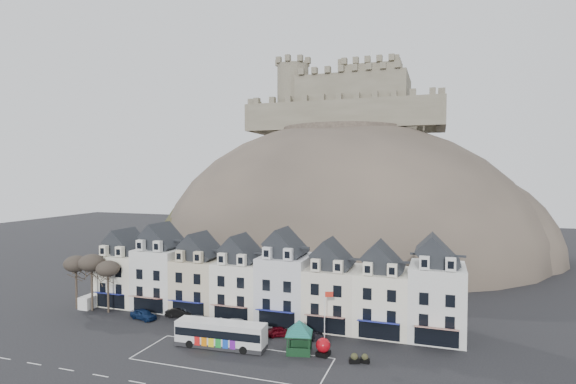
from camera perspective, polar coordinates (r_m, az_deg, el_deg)
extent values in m
plane|color=black|center=(54.18, -9.76, -20.35)|extent=(300.00, 300.00, 0.00)
cube|color=silver|center=(54.36, -7.11, -20.26)|extent=(22.00, 7.50, 0.01)
cube|color=white|center=(78.43, -19.67, -10.19)|extent=(6.80, 8.00, 8.00)
cube|color=black|center=(77.47, -19.73, -6.43)|extent=(6.80, 5.76, 2.80)
cube|color=white|center=(75.74, -22.33, -6.90)|extent=(1.20, 0.80, 1.60)
cube|color=white|center=(73.83, -20.56, -7.11)|extent=(1.20, 0.80, 1.60)
cube|color=black|center=(76.05, -21.58, -12.71)|extent=(5.10, 0.06, 2.20)
cube|color=navy|center=(75.24, -21.93, -11.86)|extent=(5.10, 1.29, 0.43)
cube|color=silver|center=(74.35, -15.51, -10.36)|extent=(6.80, 8.00, 9.20)
cube|color=black|center=(73.29, -15.56, -5.93)|extent=(6.80, 5.76, 2.80)
cube|color=silver|center=(71.31, -18.20, -6.44)|extent=(1.20, 0.80, 1.60)
cube|color=silver|center=(69.57, -16.21, -6.64)|extent=(1.20, 0.80, 1.60)
cube|color=black|center=(71.98, -17.33, -13.52)|extent=(5.10, 0.06, 2.20)
cube|color=maroon|center=(71.11, -17.67, -12.64)|extent=(5.10, 1.29, 0.43)
cube|color=beige|center=(70.96, -10.87, -11.43)|extent=(6.80, 8.00, 8.00)
cube|color=black|center=(69.90, -10.90, -7.29)|extent=(6.80, 5.76, 2.80)
cube|color=beige|center=(67.68, -13.54, -7.89)|extent=(1.20, 0.80, 1.60)
cube|color=beige|center=(66.15, -11.32, -8.11)|extent=(1.20, 0.80, 1.60)
cube|color=black|center=(68.33, -12.57, -14.34)|extent=(5.10, 0.06, 2.20)
cube|color=navy|center=(67.42, -12.89, -13.42)|extent=(5.10, 1.29, 0.43)
cube|color=white|center=(67.95, -5.77, -12.02)|extent=(6.80, 8.00, 8.00)
cube|color=black|center=(66.84, -5.79, -7.70)|extent=(6.80, 5.76, 2.80)
cube|color=white|center=(64.35, -8.36, -8.38)|extent=(1.20, 0.80, 1.60)
cube|color=white|center=(63.07, -5.91, -8.59)|extent=(1.20, 0.80, 1.60)
cube|color=black|center=(65.19, -7.28, -15.13)|extent=(5.10, 0.06, 2.20)
cube|color=maroon|center=(64.24, -7.56, -14.19)|extent=(5.10, 1.29, 0.43)
cube|color=silver|center=(65.35, -0.21, -12.05)|extent=(6.80, 8.00, 9.20)
cube|color=black|center=(64.14, -0.22, -7.03)|extent=(6.80, 5.76, 2.80)
cube|color=silver|center=(61.38, -2.65, -7.75)|extent=(1.20, 0.80, 1.60)
cube|color=silver|center=(60.36, 0.02, -7.92)|extent=(1.20, 0.80, 1.60)
cube|color=black|center=(62.64, -1.46, -15.85)|extent=(5.10, 0.06, 2.20)
cube|color=navy|center=(61.64, -1.69, -14.89)|extent=(5.10, 1.29, 0.43)
cube|color=silver|center=(63.69, 5.73, -13.01)|extent=(6.80, 8.00, 8.00)
cube|color=black|center=(62.51, 5.75, -8.41)|extent=(6.80, 5.76, 2.80)
cube|color=silver|center=(59.50, 3.54, -9.26)|extent=(1.20, 0.80, 1.60)
cube|color=silver|center=(58.80, 6.39, -9.41)|extent=(1.20, 0.80, 1.60)
cube|color=black|center=(60.74, 4.83, -16.45)|extent=(5.10, 0.06, 2.20)
cube|color=maroon|center=(59.72, 4.67, -15.47)|extent=(5.10, 1.29, 0.43)
cube|color=white|center=(62.57, 11.98, -13.34)|extent=(6.80, 8.00, 8.00)
cube|color=black|center=(61.37, 12.02, -8.66)|extent=(6.80, 5.76, 2.80)
cube|color=white|center=(58.12, 10.11, -9.57)|extent=(1.20, 0.80, 1.60)
cube|color=white|center=(57.76, 13.09, -9.67)|extent=(1.20, 0.80, 1.60)
cube|color=black|center=(59.57, 11.47, -16.88)|extent=(5.10, 0.06, 2.20)
cube|color=navy|center=(58.52, 11.40, -15.89)|extent=(5.10, 1.29, 0.43)
cube|color=white|center=(62.02, 18.40, -12.98)|extent=(6.80, 8.00, 9.20)
cube|color=black|center=(60.74, 18.47, -7.70)|extent=(6.80, 5.76, 2.80)
cube|color=white|center=(57.28, 16.93, -8.59)|extent=(1.20, 0.80, 1.60)
cube|color=white|center=(57.27, 19.96, -8.64)|extent=(1.20, 0.80, 1.60)
cube|color=black|center=(59.15, 18.32, -17.10)|extent=(5.10, 0.06, 2.20)
cube|color=maroon|center=(58.10, 18.34, -16.11)|extent=(5.10, 1.29, 0.43)
ellipsoid|color=#3A332D|center=(118.20, 6.83, -7.78)|extent=(96.00, 76.00, 68.00)
ellipsoid|color=#2A381C|center=(119.08, -4.29, -7.69)|extent=(52.00, 44.00, 42.00)
ellipsoid|color=#3A332D|center=(119.67, 18.66, -7.77)|extent=(56.00, 48.00, 46.00)
ellipsoid|color=#2A381C|center=(105.77, 3.09, -8.98)|extent=(40.00, 28.00, 28.00)
ellipsoid|color=#3A332D|center=(104.89, 10.87, -9.12)|extent=(36.00, 28.00, 24.00)
cylinder|color=#3A332D|center=(116.75, 6.91, 7.37)|extent=(30.00, 30.00, 3.00)
cube|color=#625B4B|center=(113.34, 6.50, 9.80)|extent=(48.00, 2.20, 7.00)
cube|color=#625B4B|center=(132.81, 8.36, 8.71)|extent=(48.00, 2.20, 7.00)
cube|color=#625B4B|center=(129.89, -3.06, 8.87)|extent=(2.20, 22.00, 7.00)
cube|color=#625B4B|center=(120.69, 18.90, 9.24)|extent=(2.20, 22.00, 7.00)
cube|color=#625B4B|center=(123.45, 8.45, 11.77)|extent=(28.00, 18.00, 10.00)
cube|color=#625B4B|center=(125.01, 10.47, 12.33)|extent=(14.00, 12.00, 13.00)
cylinder|color=#625B4B|center=(123.53, 0.63, 11.79)|extent=(8.40, 8.40, 18.00)
cylinder|color=silver|center=(126.87, 10.50, 16.34)|extent=(0.16, 0.16, 5.00)
cylinder|color=#372C23|center=(78.02, -25.28, -11.20)|extent=(0.32, 0.32, 5.74)
ellipsoid|color=#383028|center=(77.17, -25.34, -8.24)|extent=(3.61, 3.61, 2.54)
cylinder|color=#372C23|center=(75.98, -23.62, -11.43)|extent=(0.32, 0.32, 6.02)
ellipsoid|color=#383028|center=(75.08, -23.68, -8.24)|extent=(3.78, 3.78, 2.67)
cylinder|color=#372C23|center=(74.11, -21.87, -11.97)|extent=(0.32, 0.32, 5.46)
ellipsoid|color=#383028|center=(73.25, -21.92, -9.02)|extent=(3.43, 3.43, 2.42)
cube|color=#262628|center=(57.48, -8.51, -18.60)|extent=(11.20, 3.19, 0.50)
cube|color=silver|center=(56.97, -8.51, -17.22)|extent=(11.20, 3.14, 2.54)
cube|color=black|center=(56.92, -8.52, -17.08)|extent=(10.98, 3.20, 0.96)
cube|color=silver|center=(56.60, -8.52, -16.12)|extent=(10.97, 3.02, 0.25)
cube|color=orange|center=(54.75, -3.03, -16.93)|extent=(0.13, 1.21, 0.28)
cylinder|color=black|center=(55.27, -5.68, -19.35)|extent=(0.98, 0.38, 0.97)
cylinder|color=black|center=(57.25, -4.81, -18.56)|extent=(0.98, 0.38, 0.97)
cylinder|color=black|center=(57.95, -12.36, -18.34)|extent=(0.98, 0.38, 0.97)
cylinder|color=black|center=(59.84, -11.29, -17.65)|extent=(0.98, 0.38, 0.97)
cube|color=black|center=(56.45, 0.22, -18.15)|extent=(0.16, 0.16, 2.21)
cube|color=black|center=(56.25, 2.87, -18.23)|extent=(0.16, 0.16, 2.21)
cube|color=black|center=(54.14, -0.08, -19.07)|extent=(0.16, 0.16, 2.21)
cube|color=black|center=(53.93, 2.69, -19.16)|extent=(0.16, 0.16, 2.21)
cube|color=black|center=(54.79, 1.43, -17.57)|extent=(3.61, 3.61, 0.11)
cone|color=#145849|center=(54.51, 1.43, -16.75)|extent=(5.96, 5.96, 1.66)
cube|color=black|center=(54.78, 4.48, -19.76)|extent=(1.56, 1.56, 0.53)
sphere|color=#A50912|center=(54.43, 4.48, -18.83)|extent=(1.66, 1.66, 1.66)
cylinder|color=silver|center=(54.93, 4.66, -15.95)|extent=(0.11, 0.11, 7.28)
cube|color=red|center=(54.09, 5.21, -12.82)|extent=(0.94, 0.38, 0.64)
cube|color=white|center=(78.46, -23.60, -12.54)|extent=(1.82, 4.17, 1.90)
cube|color=black|center=(78.37, -23.61, -12.28)|extent=(1.72, 0.08, 0.81)
cube|color=black|center=(53.28, 8.42, -20.42)|extent=(1.27, 0.94, 0.57)
sphere|color=#2A381C|center=(53.11, 8.42, -19.96)|extent=(0.80, 0.80, 0.80)
cube|color=black|center=(53.50, 9.72, -20.36)|extent=(1.08, 0.60, 0.52)
sphere|color=#2A381C|center=(53.34, 9.72, -19.95)|extent=(0.73, 0.73, 0.73)
imported|color=#0E2047|center=(69.66, -17.88, -14.56)|extent=(4.59, 2.72, 1.46)
imported|color=black|center=(69.23, -13.56, -14.66)|extent=(4.32, 2.22, 1.36)
imported|color=#95979C|center=(64.84, -11.10, -15.82)|extent=(5.23, 3.26, 1.37)
imported|color=silver|center=(62.26, -6.27, -16.48)|extent=(5.83, 3.75, 1.57)
imported|color=#4C040C|center=(60.21, -1.00, -17.29)|extent=(3.96, 2.89, 1.25)
imported|color=black|center=(59.14, 2.53, -17.67)|extent=(4.07, 2.44, 1.27)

